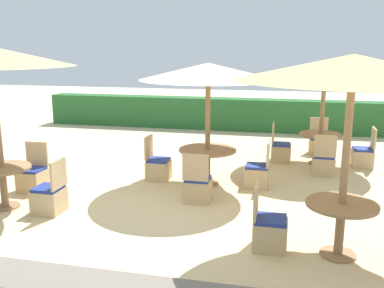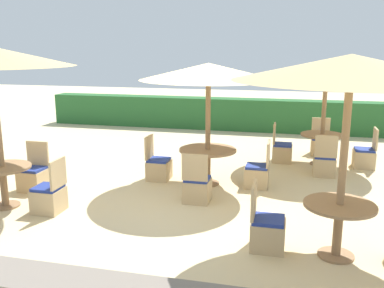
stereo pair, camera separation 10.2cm
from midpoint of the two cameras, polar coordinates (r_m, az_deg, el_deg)
The scene contains 19 objects.
ground_plane at distance 7.93m, azimuth -1.34°, elevation -7.30°, with size 40.00×40.00×0.00m, color beige.
hedge_row at distance 14.38m, azimuth 5.37°, elevation 3.99°, with size 13.00×0.70×1.04m, color #28602D.
parasol_back_right at distance 10.28m, azimuth 17.07°, elevation 9.43°, with size 2.88×2.88×2.38m.
round_table_back_right at distance 10.49m, azimuth 16.48°, elevation 0.41°, with size 0.99×0.99×0.74m.
patio_chair_back_right_south at distance 9.67m, azimuth 16.81°, elevation -2.49°, with size 0.46×0.46×0.93m.
patio_chair_back_right_west at distance 10.57m, azimuth 11.43°, elevation -0.90°, with size 0.46×0.46×0.93m.
patio_chair_back_right_north at distance 11.53m, azimuth 16.24°, elevation -0.01°, with size 0.46×0.46×0.93m.
patio_chair_back_right_east at distance 10.62m, azimuth 21.59°, elevation -1.50°, with size 0.46×0.46×0.93m.
parasol_front_right at distance 5.60m, azimuth 20.20°, elevation 9.47°, with size 2.90×2.90×2.65m.
round_table_front_right at distance 6.01m, azimuth 18.76°, elevation -9.15°, with size 0.93×0.93×0.74m.
patio_chair_front_right_west at distance 6.10m, azimuth 9.75°, elevation -11.27°, with size 0.46×0.46×0.93m.
parasol_center at distance 8.34m, azimuth 1.82°, elevation 9.58°, with size 2.69×2.69×2.43m.
round_table_center at distance 8.60m, azimuth 1.74°, elevation -1.58°, with size 1.15×1.15×0.73m.
patio_chair_center_west at distance 9.00m, azimuth -4.91°, elevation -3.12°, with size 0.46×0.46×0.93m.
patio_chair_center_east at distance 8.60m, azimuth 8.38°, elevation -3.98°, with size 0.46×0.46×0.93m.
patio_chair_center_south at distance 7.71m, azimuth 0.37°, elevation -5.84°, with size 0.46×0.46×0.93m.
round_table_front_left at distance 8.06m, azimuth -24.27°, elevation -4.03°, with size 0.96×0.96×0.73m.
patio_chair_front_left_north at distance 8.86m, azimuth -20.75°, elevation -4.20°, with size 0.46×0.46×0.93m.
patio_chair_front_left_east at distance 7.63m, azimuth -18.80°, elevation -6.77°, with size 0.46×0.46×0.93m.
Camera 1 is at (1.78, -7.22, 2.74)m, focal length 40.00 mm.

